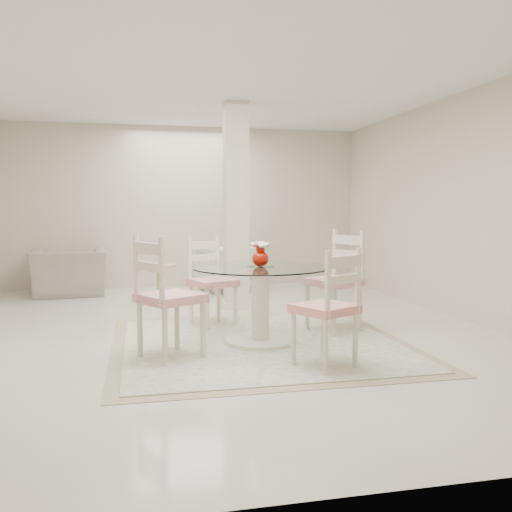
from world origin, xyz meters
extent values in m
plane|color=silver|center=(0.00, 0.00, 0.00)|extent=(7.00, 7.00, 0.00)
cube|color=beige|center=(0.00, 3.50, 1.35)|extent=(6.00, 0.02, 2.70)
cube|color=beige|center=(0.00, -3.50, 1.35)|extent=(6.00, 0.02, 2.70)
cube|color=beige|center=(3.00, 0.00, 1.35)|extent=(0.02, 7.00, 2.70)
cube|color=white|center=(0.00, 0.00, 2.70)|extent=(6.00, 7.00, 0.02)
cube|color=beige|center=(0.50, 1.30, 1.35)|extent=(0.30, 0.30, 2.70)
cube|color=tan|center=(0.39, -0.64, 0.00)|extent=(2.85, 2.85, 0.01)
cube|color=#E9E7C6|center=(0.39, -0.64, 0.01)|extent=(2.61, 2.61, 0.01)
cylinder|color=beige|center=(0.39, -0.64, 0.03)|extent=(0.69, 0.69, 0.05)
cylinder|color=beige|center=(0.39, -0.64, 0.40)|extent=(0.17, 0.17, 0.71)
cylinder|color=beige|center=(0.39, -0.64, 0.74)|extent=(0.29, 0.29, 0.03)
cylinder|color=white|center=(0.39, -0.64, 0.76)|extent=(1.32, 1.32, 0.01)
ellipsoid|color=#A21404|center=(0.39, -0.64, 0.84)|extent=(0.16, 0.16, 0.15)
cylinder|color=#A21404|center=(0.39, -0.64, 0.93)|extent=(0.09, 0.09, 0.04)
cylinder|color=#A21404|center=(0.39, -0.64, 0.97)|extent=(0.14, 0.14, 0.02)
ellipsoid|color=white|center=(0.39, -0.64, 0.99)|extent=(0.09, 0.09, 0.04)
ellipsoid|color=white|center=(0.44, -0.63, 0.97)|extent=(0.09, 0.09, 0.04)
ellipsoid|color=white|center=(0.35, -0.62, 0.98)|extent=(0.09, 0.09, 0.04)
ellipsoid|color=white|center=(0.40, -0.69, 0.97)|extent=(0.09, 0.09, 0.04)
cylinder|color=beige|center=(1.01, -0.21, 0.25)|extent=(0.05, 0.05, 0.50)
cylinder|color=beige|center=(1.19, -0.56, 0.25)|extent=(0.05, 0.05, 0.50)
cylinder|color=beige|center=(1.36, -0.03, 0.25)|extent=(0.05, 0.05, 0.50)
cylinder|color=beige|center=(1.54, -0.39, 0.25)|extent=(0.05, 0.05, 0.50)
cube|color=#B41320|center=(1.28, -0.30, 0.54)|extent=(0.65, 0.65, 0.08)
cube|color=beige|center=(1.47, -0.20, 0.91)|extent=(0.24, 0.41, 0.59)
cylinder|color=#F4E5C8|center=(-0.05, 0.00, 0.23)|extent=(0.04, 0.04, 0.47)
cylinder|color=#F4E5C8|center=(0.28, 0.14, 0.23)|extent=(0.04, 0.04, 0.47)
cylinder|color=#F4E5C8|center=(-0.19, 0.34, 0.23)|extent=(0.04, 0.04, 0.47)
cylinder|color=#F4E5C8|center=(0.14, 0.48, 0.23)|extent=(0.04, 0.04, 0.47)
cube|color=red|center=(0.04, 0.24, 0.50)|extent=(0.58, 0.58, 0.07)
cube|color=#F4E5C8|center=(-0.03, 0.43, 0.84)|extent=(0.39, 0.20, 0.55)
cylinder|color=beige|center=(-0.22, -1.06, 0.25)|extent=(0.05, 0.05, 0.51)
cylinder|color=beige|center=(-0.43, -0.72, 0.25)|extent=(0.05, 0.05, 0.51)
cylinder|color=beige|center=(-0.56, -1.26, 0.25)|extent=(0.05, 0.05, 0.51)
cylinder|color=beige|center=(-0.77, -0.92, 0.25)|extent=(0.05, 0.05, 0.51)
cube|color=red|center=(-0.49, -0.99, 0.54)|extent=(0.66, 0.66, 0.08)
cube|color=beige|center=(-0.68, -1.10, 0.91)|extent=(0.27, 0.40, 0.59)
cylinder|color=beige|center=(0.81, -1.28, 0.23)|extent=(0.04, 0.04, 0.46)
cylinder|color=beige|center=(0.49, -1.45, 0.23)|extent=(0.04, 0.04, 0.46)
cylinder|color=beige|center=(0.98, -1.60, 0.23)|extent=(0.04, 0.04, 0.46)
cylinder|color=beige|center=(0.66, -1.77, 0.23)|extent=(0.04, 0.04, 0.46)
cube|color=red|center=(0.74, -1.53, 0.50)|extent=(0.60, 0.60, 0.07)
cube|color=beige|center=(0.83, -1.71, 0.83)|extent=(0.38, 0.23, 0.54)
imported|color=gray|center=(-1.81, 2.91, 0.35)|extent=(1.16, 1.03, 0.70)
imported|color=white|center=(0.61, 2.90, 0.37)|extent=(0.96, 0.98, 0.74)
cylinder|color=tan|center=(-0.48, 2.08, 0.02)|extent=(0.48, 0.48, 0.04)
cylinder|color=tan|center=(-0.48, 2.08, 0.26)|extent=(0.07, 0.07, 0.46)
cylinder|color=tan|center=(-0.48, 2.08, 0.51)|extent=(0.50, 0.50, 0.03)
camera|label=1|loc=(-0.76, -5.74, 1.32)|focal=38.00mm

